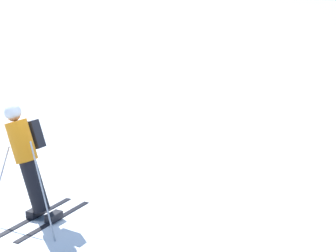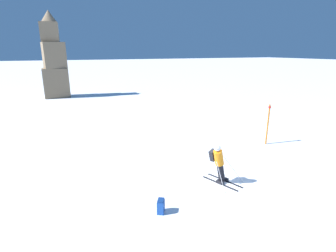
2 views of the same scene
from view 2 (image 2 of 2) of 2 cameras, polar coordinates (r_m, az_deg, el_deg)
The scene contains 5 objects.
ground_plane at distance 11.20m, azimuth 11.75°, elevation -11.87°, with size 300.00×300.00×0.00m, color white.
skier at distance 10.56m, azimuth 11.00°, elevation -7.66°, with size 1.45×1.76×1.80m.
rock_pillar at distance 32.69m, azimuth -23.56°, elevation 12.60°, with size 2.70×2.37×9.33m.
spare_backpack at distance 9.04m, azimuth -1.56°, elevation -17.06°, with size 0.35×0.37×0.50m.
trail_marker at distance 15.79m, azimuth 20.93°, elevation 0.63°, with size 0.13×0.13×2.32m.
Camera 2 is at (-6.01, -7.89, 5.20)m, focal length 28.00 mm.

